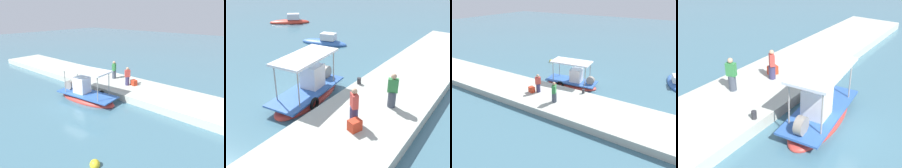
# 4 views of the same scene
# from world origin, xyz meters

# --- Properties ---
(ground_plane) EXTENTS (120.00, 120.00, 0.00)m
(ground_plane) POSITION_xyz_m (0.00, 0.00, 0.00)
(ground_plane) COLOR #456F81
(dock_quay) EXTENTS (36.00, 4.68, 0.58)m
(dock_quay) POSITION_xyz_m (0.00, -4.54, 0.29)
(dock_quay) COLOR #B7BCAE
(dock_quay) RESTS_ON ground_plane
(main_fishing_boat) EXTENTS (5.52, 2.50, 2.96)m
(main_fishing_boat) POSITION_xyz_m (-0.08, -0.53, 0.45)
(main_fishing_boat) COLOR #CB3C34
(main_fishing_boat) RESTS_ON ground_plane
(fisherman_near_bollard) EXTENTS (0.51, 0.57, 1.78)m
(fisherman_near_bollard) POSITION_xyz_m (0.83, -5.19, 1.38)
(fisherman_near_bollard) COLOR #404856
(fisherman_near_bollard) RESTS_ON dock_quay
(fisherman_by_crate) EXTENTS (0.53, 0.53, 1.69)m
(fisherman_by_crate) POSITION_xyz_m (-1.43, -4.40, 1.34)
(fisherman_by_crate) COLOR #39365C
(fisherman_by_crate) RESTS_ON dock_quay
(mooring_bollard) EXTENTS (0.24, 0.24, 0.38)m
(mooring_bollard) POSITION_xyz_m (2.17, -2.52, 0.76)
(mooring_bollard) COLOR #2D2D33
(mooring_bollard) RESTS_ON dock_quay
(cargo_crate) EXTENTS (0.64, 0.57, 0.50)m
(cargo_crate) POSITION_xyz_m (-1.91, -4.75, 0.83)
(cargo_crate) COLOR red
(cargo_crate) RESTS_ON dock_quay
(marker_buoy) EXTENTS (0.50, 0.50, 0.50)m
(marker_buoy) POSITION_xyz_m (-6.35, 4.66, 0.10)
(marker_buoy) COLOR gold
(marker_buoy) RESTS_ON ground_plane
(moored_boat_near) EXTENTS (2.65, 4.87, 1.33)m
(moored_boat_near) POSITION_xyz_m (9.01, 5.42, 0.19)
(moored_boat_near) COLOR #3869B7
(moored_boat_near) RESTS_ON ground_plane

